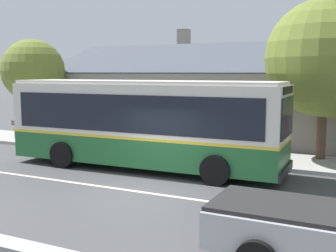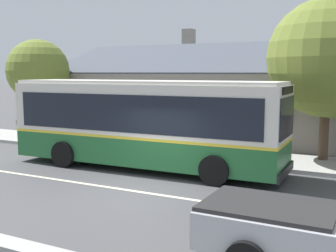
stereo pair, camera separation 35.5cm
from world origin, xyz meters
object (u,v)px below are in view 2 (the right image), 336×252
transit_bus (145,122)px  street_tree_primary (330,63)px  street_tree_secondary (38,73)px  bench_by_building (31,130)px

transit_bus → street_tree_primary: bearing=33.9°
street_tree_primary → street_tree_secondary: 15.59m
transit_bus → street_tree_primary: (6.02, 4.05, 2.20)m
street_tree_secondary → bench_by_building: bearing=-60.0°
transit_bus → bench_by_building: 9.15m
transit_bus → street_tree_primary: 7.58m
street_tree_primary → street_tree_secondary: size_ratio=1.19×
street_tree_primary → street_tree_secondary: street_tree_primary is taller
bench_by_building → street_tree_primary: size_ratio=0.26×
bench_by_building → street_tree_secondary: 3.55m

